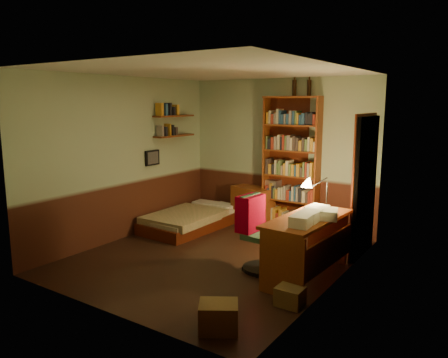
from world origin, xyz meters
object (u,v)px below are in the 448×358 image
Objects in this scene: dresser at (252,206)px; office_chair at (263,240)px; bookshelf at (291,165)px; cardboard_box_a at (218,317)px; bed at (191,214)px; desk_lamp at (327,185)px; mini_stereo at (272,184)px; cardboard_box_b at (290,296)px; desk at (307,247)px.

office_chair reaches higher than dresser.
bookshelf is at bearing 108.55° from office_chair.
office_chair reaches higher than cardboard_box_a.
bed is 2.80× the size of desk_lamp.
bed is 0.76× the size of bookshelf.
office_chair is 2.27× the size of cardboard_box_a.
desk_lamp reaches higher than mini_stereo.
cardboard_box_b is at bearing -68.54° from bookshelf.
bookshelf is at bearing 104.55° from cardboard_box_a.
desk_lamp reaches higher than dresser.
desk is at bearing -16.71° from bed.
desk_lamp is (1.09, -1.17, -0.05)m from bookshelf.
bed is 2.73m from desk.
bed is 4.65× the size of cardboard_box_a.
dresser is at bearing -177.13° from bookshelf.
desk is 3.88× the size of cardboard_box_a.
desk_lamp is at bearing 56.24° from office_chair.
cardboard_box_b is (0.17, -1.46, -0.99)m from desk_lamp.
bookshelf is at bearing 33.21° from bed.
dresser is 2.21m from office_chair.
office_chair is at bearing -163.47° from desk.
bookshelf is 2.69× the size of office_chair.
bookshelf reaches higher than dresser.
cardboard_box_a is 1.28× the size of cardboard_box_b.
bed is 5.96× the size of cardboard_box_b.
bed is at bearing 147.48° from cardboard_box_b.
bookshelf reaches higher than office_chair.
desk_lamp is 2.13× the size of cardboard_box_b.
office_chair reaches higher than mini_stereo.
mini_stereo is 0.13× the size of bookshelf.
desk is 1.74m from cardboard_box_a.
bookshelf is 3.10m from cardboard_box_b.
bookshelf is at bearing 115.51° from cardboard_box_b.
bed is at bearing 164.74° from desk_lamp.
desk_lamp is (0.00, 0.61, 0.70)m from desk.
mini_stereo reaches higher than bed.
office_chair is (0.52, -1.92, -0.72)m from bookshelf.
cardboard_box_b is at bearing -92.07° from desk_lamp.
mini_stereo is 2.37m from desk.
dresser is 2.67× the size of mini_stereo.
mini_stereo is 1.93m from desk_lamp.
bed is at bearing 156.06° from office_chair.
mini_stereo is at bearing 42.15° from bed.
mini_stereo is (0.32, 0.12, 0.42)m from dresser.
bed reaches higher than cardboard_box_b.
bed is 6.04× the size of mini_stereo.
bed is at bearing 163.78° from desk.
dresser is 2.22m from desk_lamp.
dresser reaches higher than cardboard_box_b.
bed is at bearing 132.47° from cardboard_box_a.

